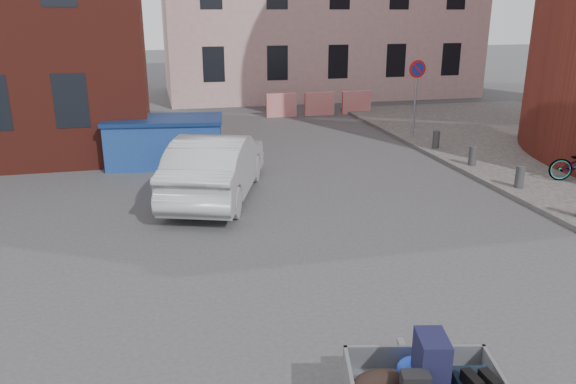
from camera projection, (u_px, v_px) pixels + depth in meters
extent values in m
plane|color=#38383A|center=(332.00, 276.00, 9.69)|extent=(120.00, 120.00, 0.00)
cylinder|color=gray|center=(415.00, 100.00, 19.36)|extent=(0.07, 0.07, 2.60)
cylinder|color=red|center=(417.00, 69.00, 19.02)|extent=(0.60, 0.03, 0.60)
cylinder|color=navy|center=(418.00, 69.00, 19.00)|extent=(0.44, 0.03, 0.44)
cylinder|color=#3A3A3D|center=(520.00, 177.00, 14.03)|extent=(0.22, 0.22, 0.55)
cylinder|color=#3A3A3D|center=(473.00, 156.00, 16.07)|extent=(0.22, 0.22, 0.55)
cylinder|color=#3A3A3D|center=(436.00, 139.00, 18.10)|extent=(0.22, 0.22, 0.55)
cube|color=red|center=(281.00, 105.00, 23.96)|extent=(1.30, 0.18, 1.00)
cube|color=red|center=(319.00, 104.00, 24.34)|extent=(1.30, 0.18, 1.00)
cube|color=red|center=(356.00, 102.00, 24.71)|extent=(1.30, 0.18, 1.00)
cube|color=slate|center=(414.00, 357.00, 6.34)|extent=(1.57, 0.39, 0.28)
cube|color=slate|center=(406.00, 356.00, 6.76)|extent=(0.23, 0.70, 0.06)
cube|color=#181839|center=(431.00, 366.00, 5.82)|extent=(0.39, 0.50, 0.70)
ellipsoid|color=blue|center=(413.00, 368.00, 6.17)|extent=(0.42, 0.37, 0.24)
cube|color=black|center=(472.00, 381.00, 5.64)|extent=(0.12, 0.27, 0.13)
cube|color=black|center=(490.00, 381.00, 5.64)|extent=(0.12, 0.27, 0.13)
cube|color=navy|center=(165.00, 143.00, 16.45)|extent=(3.43, 2.03, 1.30)
cube|color=navy|center=(164.00, 120.00, 16.24)|extent=(3.55, 2.15, 0.11)
imported|color=#A2A4A9|center=(216.00, 166.00, 13.57)|extent=(3.11, 5.05, 1.57)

